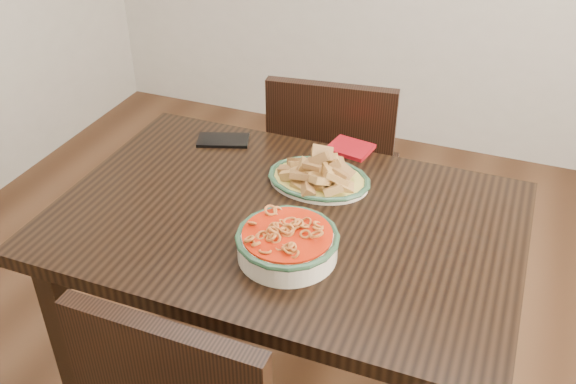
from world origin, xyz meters
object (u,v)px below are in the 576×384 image
(chair_far, at_px, (333,173))
(noodle_bowl, at_px, (287,241))
(smartphone, at_px, (223,140))
(fish_plate, at_px, (319,169))
(dining_table, at_px, (285,246))

(chair_far, distance_m, noodle_bowl, 0.84)
(chair_far, bearing_deg, smartphone, 44.93)
(fish_plate, distance_m, noodle_bowl, 0.33)
(dining_table, relative_size, smartphone, 7.65)
(smartphone, bearing_deg, fish_plate, -37.60)
(dining_table, distance_m, smartphone, 0.45)
(fish_plate, bearing_deg, chair_far, 101.72)
(chair_far, height_order, smartphone, chair_far)
(smartphone, bearing_deg, dining_table, -61.82)
(chair_far, height_order, noodle_bowl, chair_far)
(dining_table, bearing_deg, noodle_bowl, -66.56)
(noodle_bowl, xyz_separation_m, smartphone, (-0.39, 0.44, -0.04))
(dining_table, bearing_deg, smartphone, 137.73)
(dining_table, height_order, fish_plate, fish_plate)
(chair_far, height_order, fish_plate, chair_far)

